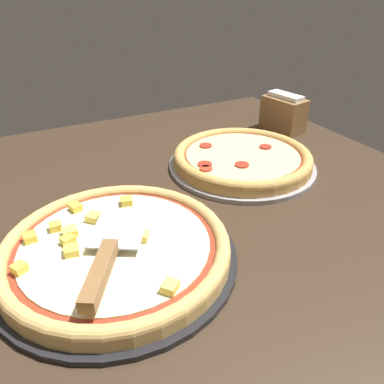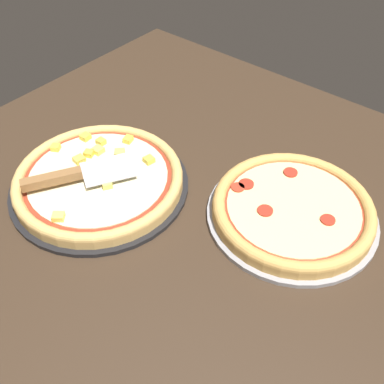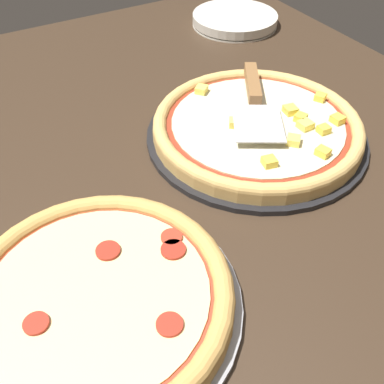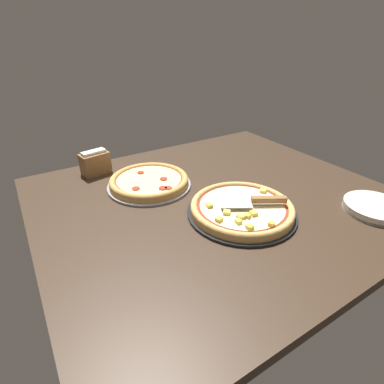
{
  "view_description": "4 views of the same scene",
  "coord_description": "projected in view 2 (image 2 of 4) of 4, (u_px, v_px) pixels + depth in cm",
  "views": [
    {
      "loc": [
        47.08,
        -25.88,
        40.11
      ],
      "look_at": [
        -9.25,
        3.49,
        3.0
      ],
      "focal_mm": 35.0,
      "sensor_mm": 36.0,
      "label": 1
    },
    {
      "loc": [
        42.16,
        45.54,
        68.03
      ],
      "look_at": [
        -9.25,
        3.49,
        3.0
      ],
      "focal_mm": 42.0,
      "sensor_mm": 36.0,
      "label": 2
    },
    {
      "loc": [
        -50.35,
        27.2,
        47.69
      ],
      "look_at": [
        -9.25,
        3.49,
        3.0
      ],
      "focal_mm": 42.0,
      "sensor_mm": 36.0,
      "label": 3
    },
    {
      "loc": [
        -62.33,
        -81.95,
        58.21
      ],
      "look_at": [
        -9.25,
        3.49,
        3.0
      ],
      "focal_mm": 28.0,
      "sensor_mm": 36.0,
      "label": 4
    }
  ],
  "objects": [
    {
      "name": "ground_plane",
      "position": [
        151.0,
        225.0,
        0.93
      ],
      "size": [
        133.08,
        118.25,
        3.6
      ],
      "primitive_type": "cube",
      "color": "#38281C"
    },
    {
      "name": "pizza_pan_front",
      "position": [
        99.0,
        187.0,
        0.98
      ],
      "size": [
        38.68,
        38.68,
        1.0
      ],
      "primitive_type": "cylinder",
      "color": "black",
      "rests_on": "ground_plane"
    },
    {
      "name": "pizza_front",
      "position": [
        97.0,
        179.0,
        0.96
      ],
      "size": [
        36.36,
        36.36,
        3.66
      ],
      "color": "#DBAD60",
      "rests_on": "pizza_pan_front"
    },
    {
      "name": "pizza_pan_back",
      "position": [
        291.0,
        215.0,
        0.92
      ],
      "size": [
        34.63,
        34.63,
        1.0
      ],
      "primitive_type": "cylinder",
      "color": "#939399",
      "rests_on": "ground_plane"
    },
    {
      "name": "pizza_back",
      "position": [
        293.0,
        208.0,
        0.9
      ],
      "size": [
        32.56,
        32.56,
        3.28
      ],
      "color": "tan",
      "rests_on": "pizza_pan_back"
    },
    {
      "name": "serving_spatula",
      "position": [
        68.0,
        176.0,
        0.93
      ],
      "size": [
        22.59,
        16.3,
        2.0
      ],
      "color": "silver",
      "rests_on": "pizza_front"
    }
  ]
}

